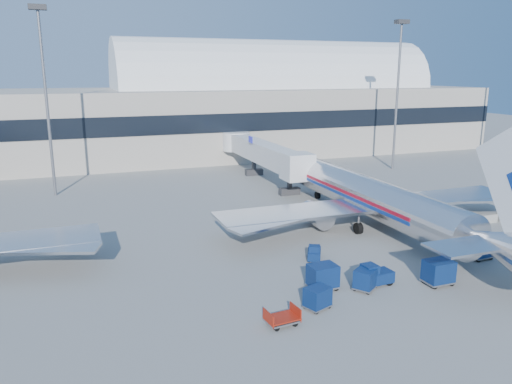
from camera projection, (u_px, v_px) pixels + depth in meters
name	position (u px, v px, depth m)	size (l,w,h in m)	color
ground	(304.00, 256.00, 41.91)	(260.00, 260.00, 0.00)	gray
terminal	(94.00, 116.00, 86.56)	(170.00, 28.15, 21.00)	#B2AA9E
airliner_main	(377.00, 199.00, 48.71)	(32.00, 37.26, 12.07)	silver
jetbridge_near	(259.00, 151.00, 71.64)	(4.40, 27.50, 6.25)	silver
mast_west	(44.00, 74.00, 59.03)	(2.00, 1.20, 22.60)	slate
mast_east	(399.00, 74.00, 75.91)	(2.00, 1.20, 22.60)	slate
barrier_near	(458.00, 222.00, 49.71)	(3.00, 0.55, 0.90)	#9E9E96
barrier_mid	(484.00, 219.00, 50.82)	(3.00, 0.55, 0.90)	#9E9E96
barrier_far	(509.00, 216.00, 51.93)	(3.00, 0.55, 0.90)	#9E9E96
tug_lead	(374.00, 275.00, 35.99)	(2.63, 1.47, 1.65)	#0A204E
tug_right	(474.00, 248.00, 41.95)	(2.28, 1.61, 1.35)	#0A204E
tug_left	(314.00, 253.00, 40.93)	(1.88, 2.30, 1.34)	#0A204E
cart_train_a	(366.00, 279.00, 35.28)	(2.18, 2.09, 1.53)	#0A204E
cart_train_b	(323.00, 276.00, 35.30)	(2.12, 1.65, 1.82)	#0A204E
cart_train_c	(318.00, 297.00, 32.43)	(2.00, 1.77, 1.46)	#0A204E
cart_solo_near	(438.00, 272.00, 36.11)	(2.07, 1.59, 1.82)	#0A204E
cart_solo_far	(480.00, 248.00, 41.14)	(1.99, 1.57, 1.66)	#0A204E
cart_open_red	(282.00, 319.00, 30.41)	(2.11, 1.58, 0.53)	slate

